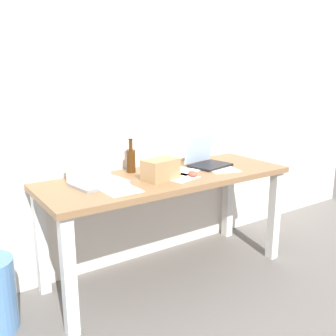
{
  "coord_description": "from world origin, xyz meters",
  "views": [
    {
      "loc": [
        -1.41,
        -2.08,
        1.42
      ],
      "look_at": [
        0.0,
        0.0,
        0.8
      ],
      "focal_mm": 40.07,
      "sensor_mm": 36.0,
      "label": 1
    }
  ],
  "objects": [
    {
      "name": "paper_sheet_near_back",
      "position": [
        0.13,
        0.08,
        0.75
      ],
      "size": [
        0.3,
        0.35,
        0.0
      ],
      "primitive_type": "cube",
      "rotation": [
        0.0,
        0.0,
        0.37
      ],
      "color": "white",
      "rests_on": "desk"
    },
    {
      "name": "back_wall",
      "position": [
        0.0,
        0.38,
        1.3
      ],
      "size": [
        5.2,
        0.08,
        2.6
      ],
      "primitive_type": "cube",
      "color": "silver",
      "rests_on": "ground"
    },
    {
      "name": "computer_mouse",
      "position": [
        0.12,
        -0.12,
        0.77
      ],
      "size": [
        0.09,
        0.11,
        0.03
      ],
      "primitive_type": "ellipsoid",
      "rotation": [
        0.0,
        0.0,
        -0.36
      ],
      "color": "#D84C38",
      "rests_on": "desk"
    },
    {
      "name": "paper_sheet_front_left",
      "position": [
        -0.44,
        -0.1,
        0.75
      ],
      "size": [
        0.22,
        0.3,
        0.0
      ],
      "primitive_type": "cube",
      "rotation": [
        0.0,
        0.0,
        0.02
      ],
      "color": "white",
      "rests_on": "desk"
    },
    {
      "name": "laptop_right",
      "position": [
        0.4,
        0.07,
        0.8
      ],
      "size": [
        0.33,
        0.29,
        0.22
      ],
      "color": "black",
      "rests_on": "desk"
    },
    {
      "name": "paper_sheet_center",
      "position": [
        0.01,
        -0.06,
        0.75
      ],
      "size": [
        0.28,
        0.34,
        0.0
      ],
      "primitive_type": "cube",
      "rotation": [
        0.0,
        0.0,
        0.26
      ],
      "color": "white",
      "rests_on": "desk"
    },
    {
      "name": "beer_bottle",
      "position": [
        -0.17,
        0.21,
        0.84
      ],
      "size": [
        0.06,
        0.06,
        0.24
      ],
      "color": "#47280F",
      "rests_on": "desk"
    },
    {
      "name": "ground_plane",
      "position": [
        0.0,
        0.0,
        0.0
      ],
      "size": [
        8.0,
        8.0,
        0.0
      ],
      "primitive_type": "plane",
      "color": "slate"
    },
    {
      "name": "paper_sheet_front_right",
      "position": [
        0.43,
        -0.06,
        0.75
      ],
      "size": [
        0.28,
        0.34,
        0.0
      ],
      "primitive_type": "cube",
      "rotation": [
        0.0,
        0.0,
        -0.27
      ],
      "color": "white",
      "rests_on": "desk"
    },
    {
      "name": "cardboard_box",
      "position": [
        -0.11,
        -0.07,
        0.82
      ],
      "size": [
        0.26,
        0.19,
        0.14
      ],
      "primitive_type": "cube",
      "rotation": [
        0.0,
        0.0,
        0.19
      ],
      "color": "tan",
      "rests_on": "desk"
    },
    {
      "name": "laptop_left",
      "position": [
        -0.5,
        0.08,
        0.8
      ],
      "size": [
        0.36,
        0.29,
        0.23
      ],
      "color": "gray",
      "rests_on": "desk"
    },
    {
      "name": "desk",
      "position": [
        0.0,
        0.0,
        0.64
      ],
      "size": [
        1.78,
        0.64,
        0.75
      ],
      "color": "olive",
      "rests_on": "ground"
    }
  ]
}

